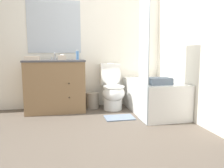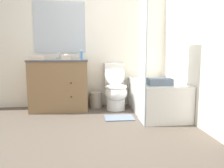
{
  "view_description": "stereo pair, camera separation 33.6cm",
  "coord_description": "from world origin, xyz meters",
  "px_view_note": "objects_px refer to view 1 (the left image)",
  "views": [
    {
      "loc": [
        -0.57,
        -2.54,
        1.01
      ],
      "look_at": [
        0.12,
        0.72,
        0.54
      ],
      "focal_mm": 35.0,
      "sensor_mm": 36.0,
      "label": 1
    },
    {
      "loc": [
        -0.24,
        -2.6,
        1.01
      ],
      "look_at": [
        0.12,
        0.72,
        0.54
      ],
      "focal_mm": 35.0,
      "sensor_mm": 36.0,
      "label": 2
    }
  ],
  "objects_px": {
    "hand_towel_folded": "(32,58)",
    "bath_mat": "(119,118)",
    "vanity_cabinet": "(56,85)",
    "bath_towel_folded": "(159,81)",
    "bathtub": "(153,96)",
    "soap_dispenser": "(78,55)",
    "toilet": "(112,90)",
    "sink_faucet": "(55,58)",
    "wastebasket": "(92,100)",
    "tissue_box": "(62,58)"
  },
  "relations": [
    {
      "from": "wastebasket",
      "to": "tissue_box",
      "type": "distance_m",
      "value": 0.95
    },
    {
      "from": "hand_towel_folded",
      "to": "bath_towel_folded",
      "type": "distance_m",
      "value": 2.06
    },
    {
      "from": "bath_towel_folded",
      "to": "hand_towel_folded",
      "type": "bearing_deg",
      "value": 158.49
    },
    {
      "from": "tissue_box",
      "to": "toilet",
      "type": "bearing_deg",
      "value": -5.24
    },
    {
      "from": "vanity_cabinet",
      "to": "toilet",
      "type": "xyz_separation_m",
      "value": [
        0.99,
        -0.06,
        -0.1
      ]
    },
    {
      "from": "vanity_cabinet",
      "to": "sink_faucet",
      "type": "relative_size",
      "value": 7.07
    },
    {
      "from": "bathtub",
      "to": "soap_dispenser",
      "type": "xyz_separation_m",
      "value": [
        -1.24,
        0.48,
        0.7
      ]
    },
    {
      "from": "toilet",
      "to": "hand_towel_folded",
      "type": "bearing_deg",
      "value": -178.06
    },
    {
      "from": "vanity_cabinet",
      "to": "hand_towel_folded",
      "type": "xyz_separation_m",
      "value": [
        -0.35,
        -0.11,
        0.47
      ]
    },
    {
      "from": "toilet",
      "to": "bath_mat",
      "type": "bearing_deg",
      "value": -91.63
    },
    {
      "from": "bathtub",
      "to": "bath_mat",
      "type": "xyz_separation_m",
      "value": [
        -0.66,
        -0.24,
        -0.27
      ]
    },
    {
      "from": "sink_faucet",
      "to": "tissue_box",
      "type": "distance_m",
      "value": 0.2
    },
    {
      "from": "sink_faucet",
      "to": "wastebasket",
      "type": "relative_size",
      "value": 0.5
    },
    {
      "from": "tissue_box",
      "to": "hand_towel_folded",
      "type": "distance_m",
      "value": 0.49
    },
    {
      "from": "vanity_cabinet",
      "to": "wastebasket",
      "type": "distance_m",
      "value": 0.72
    },
    {
      "from": "vanity_cabinet",
      "to": "hand_towel_folded",
      "type": "height_order",
      "value": "hand_towel_folded"
    },
    {
      "from": "sink_faucet",
      "to": "wastebasket",
      "type": "xyz_separation_m",
      "value": [
        0.64,
        -0.08,
        -0.79
      ]
    },
    {
      "from": "hand_towel_folded",
      "to": "bath_towel_folded",
      "type": "height_order",
      "value": "hand_towel_folded"
    },
    {
      "from": "sink_faucet",
      "to": "bath_mat",
      "type": "relative_size",
      "value": 0.32
    },
    {
      "from": "vanity_cabinet",
      "to": "soap_dispenser",
      "type": "distance_m",
      "value": 0.66
    },
    {
      "from": "sink_faucet",
      "to": "wastebasket",
      "type": "distance_m",
      "value": 1.02
    },
    {
      "from": "tissue_box",
      "to": "bath_towel_folded",
      "type": "bearing_deg",
      "value": -31.59
    },
    {
      "from": "bathtub",
      "to": "bath_towel_folded",
      "type": "xyz_separation_m",
      "value": [
        -0.09,
        -0.44,
        0.32
      ]
    },
    {
      "from": "wastebasket",
      "to": "bath_towel_folded",
      "type": "height_order",
      "value": "bath_towel_folded"
    },
    {
      "from": "vanity_cabinet",
      "to": "tissue_box",
      "type": "xyz_separation_m",
      "value": [
        0.12,
        0.02,
        0.48
      ]
    },
    {
      "from": "vanity_cabinet",
      "to": "hand_towel_folded",
      "type": "distance_m",
      "value": 0.6
    },
    {
      "from": "toilet",
      "to": "hand_towel_folded",
      "type": "height_order",
      "value": "hand_towel_folded"
    },
    {
      "from": "wastebasket",
      "to": "vanity_cabinet",
      "type": "bearing_deg",
      "value": -172.02
    },
    {
      "from": "wastebasket",
      "to": "bath_mat",
      "type": "relative_size",
      "value": 0.64
    },
    {
      "from": "hand_towel_folded",
      "to": "bath_mat",
      "type": "bearing_deg",
      "value": -22.24
    },
    {
      "from": "soap_dispenser",
      "to": "bath_mat",
      "type": "height_order",
      "value": "soap_dispenser"
    },
    {
      "from": "soap_dispenser",
      "to": "tissue_box",
      "type": "bearing_deg",
      "value": -168.87
    },
    {
      "from": "wastebasket",
      "to": "hand_towel_folded",
      "type": "bearing_deg",
      "value": -168.85
    },
    {
      "from": "vanity_cabinet",
      "to": "toilet",
      "type": "bearing_deg",
      "value": -3.48
    },
    {
      "from": "bathtub",
      "to": "bath_mat",
      "type": "height_order",
      "value": "bathtub"
    },
    {
      "from": "vanity_cabinet",
      "to": "bath_towel_folded",
      "type": "xyz_separation_m",
      "value": [
        1.54,
        -0.85,
        0.14
      ]
    },
    {
      "from": "vanity_cabinet",
      "to": "wastebasket",
      "type": "height_order",
      "value": "vanity_cabinet"
    },
    {
      "from": "bathtub",
      "to": "soap_dispenser",
      "type": "height_order",
      "value": "soap_dispenser"
    },
    {
      "from": "bathtub",
      "to": "soap_dispenser",
      "type": "relative_size",
      "value": 7.55
    },
    {
      "from": "vanity_cabinet",
      "to": "bathtub",
      "type": "height_order",
      "value": "vanity_cabinet"
    },
    {
      "from": "vanity_cabinet",
      "to": "bath_towel_folded",
      "type": "bearing_deg",
      "value": -28.93
    },
    {
      "from": "wastebasket",
      "to": "soap_dispenser",
      "type": "relative_size",
      "value": 1.58
    },
    {
      "from": "soap_dispenser",
      "to": "bath_mat",
      "type": "xyz_separation_m",
      "value": [
        0.59,
        -0.72,
        -0.97
      ]
    },
    {
      "from": "vanity_cabinet",
      "to": "bath_mat",
      "type": "distance_m",
      "value": 1.26
    },
    {
      "from": "bath_towel_folded",
      "to": "bath_mat",
      "type": "relative_size",
      "value": 0.76
    },
    {
      "from": "vanity_cabinet",
      "to": "bathtub",
      "type": "relative_size",
      "value": 0.74
    },
    {
      "from": "toilet",
      "to": "bath_towel_folded",
      "type": "height_order",
      "value": "toilet"
    },
    {
      "from": "bathtub",
      "to": "wastebasket",
      "type": "relative_size",
      "value": 4.77
    },
    {
      "from": "bath_towel_folded",
      "to": "soap_dispenser",
      "type": "bearing_deg",
      "value": 141.26
    },
    {
      "from": "wastebasket",
      "to": "bath_towel_folded",
      "type": "xyz_separation_m",
      "value": [
        0.9,
        -0.94,
        0.45
      ]
    }
  ]
}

